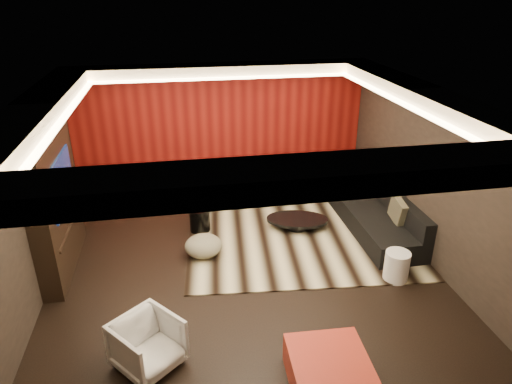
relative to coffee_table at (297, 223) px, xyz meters
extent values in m
cube|color=black|center=(-1.18, -1.11, -0.13)|extent=(6.00, 6.00, 0.02)
cube|color=silver|center=(-1.18, -1.11, 2.69)|extent=(6.00, 6.00, 0.02)
cube|color=black|center=(-1.18, 1.90, 1.28)|extent=(6.00, 0.02, 2.80)
cube|color=black|center=(-4.19, -1.11, 1.28)|extent=(0.02, 6.00, 2.80)
cube|color=black|center=(1.83, -1.11, 1.28)|extent=(0.02, 6.00, 2.80)
cube|color=#6B0C0A|center=(-1.18, 1.86, 1.28)|extent=(5.98, 0.05, 2.78)
cube|color=silver|center=(-1.18, 1.59, 2.57)|extent=(6.00, 0.60, 0.22)
cube|color=silver|center=(-1.18, -3.81, 2.57)|extent=(6.00, 0.60, 0.22)
cube|color=silver|center=(-3.88, -1.11, 2.57)|extent=(0.60, 4.80, 0.22)
cube|color=silver|center=(1.52, -1.11, 2.57)|extent=(0.60, 4.80, 0.22)
cube|color=#FFD899|center=(-1.18, 1.25, 2.48)|extent=(4.80, 0.08, 0.04)
cube|color=#FFD899|center=(-1.18, -3.47, 2.48)|extent=(4.80, 0.08, 0.04)
cube|color=#FFD899|center=(-3.54, -1.11, 2.48)|extent=(0.08, 4.80, 0.04)
cube|color=#FFD899|center=(1.18, -1.11, 2.48)|extent=(0.08, 4.80, 0.04)
cube|color=black|center=(-4.03, -0.51, 0.98)|extent=(0.30, 2.00, 2.20)
cube|color=black|center=(-3.87, -0.51, 1.33)|extent=(0.04, 1.30, 0.80)
cube|color=black|center=(-3.87, -0.51, 0.58)|extent=(0.04, 1.60, 0.04)
cube|color=beige|center=(-0.05, -0.40, -0.11)|extent=(4.26, 3.36, 0.02)
cylinder|color=black|center=(0.00, 0.00, 0.00)|extent=(1.39, 1.39, 0.19)
cylinder|color=black|center=(-1.80, 0.22, 0.12)|extent=(0.41, 0.41, 0.44)
ellipsoid|color=beige|center=(-1.80, -0.64, 0.08)|extent=(0.63, 0.63, 0.34)
cylinder|color=white|center=(1.08, -1.84, 0.12)|extent=(0.44, 0.44, 0.48)
cube|color=#A72215|center=(-0.61, -3.61, 0.08)|extent=(0.92, 0.92, 0.39)
imported|color=silver|center=(-2.62, -2.97, 0.21)|extent=(0.98, 0.99, 0.65)
cube|color=black|center=(0.07, 1.44, 0.08)|extent=(3.50, 0.90, 0.40)
cube|color=black|center=(0.07, 1.79, 0.46)|extent=(3.50, 0.20, 0.35)
cube|color=black|center=(1.37, -0.31, 0.08)|extent=(0.90, 2.60, 0.40)
cube|color=black|center=(1.72, -0.31, 0.46)|extent=(0.20, 2.60, 0.35)
cube|color=black|center=(-1.73, 1.44, 0.18)|extent=(0.20, 0.90, 0.60)
cube|color=tan|center=(1.57, -0.78, 0.50)|extent=(0.12, 0.50, 0.50)
cube|color=tan|center=(1.18, 1.27, 0.50)|extent=(0.42, 0.20, 0.44)
cube|color=tan|center=(0.04, 1.55, 0.50)|extent=(0.42, 0.20, 0.44)
cube|color=tan|center=(-1.27, 1.61, 0.50)|extent=(0.42, 0.20, 0.44)
camera|label=1|loc=(-2.11, -7.27, 4.07)|focal=32.00mm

